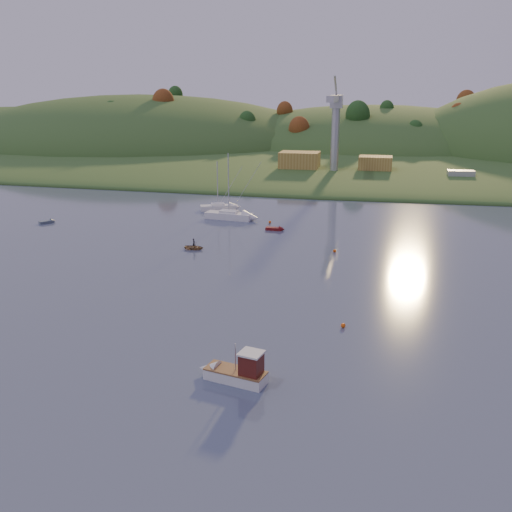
% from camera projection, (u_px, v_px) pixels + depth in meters
% --- Properties ---
extents(ground, '(500.00, 500.00, 0.00)m').
position_uv_depth(ground, '(169.00, 405.00, 45.46)').
color(ground, '#364459').
rests_on(ground, ground).
extents(far_shore, '(620.00, 220.00, 1.50)m').
position_uv_depth(far_shore, '(351.00, 144.00, 260.72)').
color(far_shore, '#305221').
rests_on(far_shore, ground).
extents(shore_slope, '(640.00, 150.00, 7.00)m').
position_uv_depth(shore_slope, '(340.00, 161.00, 199.88)').
color(shore_slope, '#305221').
rests_on(shore_slope, ground).
extents(hill_left_far, '(120.00, 100.00, 32.00)m').
position_uv_depth(hill_left_far, '(21.00, 140.00, 280.43)').
color(hill_left_far, '#305221').
rests_on(hill_left_far, ground).
extents(hill_left, '(170.00, 140.00, 44.00)m').
position_uv_depth(hill_left, '(141.00, 146.00, 251.63)').
color(hill_left, '#305221').
rests_on(hill_left, ground).
extents(hill_center, '(140.00, 120.00, 36.00)m').
position_uv_depth(hill_center, '(372.00, 149.00, 239.89)').
color(hill_center, '#305221').
rests_on(hill_center, ground).
extents(hillside_trees, '(280.00, 50.00, 32.00)m').
position_uv_depth(hillside_trees, '(344.00, 155.00, 218.60)').
color(hillside_trees, '#1E4A1A').
rests_on(hillside_trees, ground).
extents(wharf, '(42.00, 16.00, 2.40)m').
position_uv_depth(wharf, '(345.00, 175.00, 158.25)').
color(wharf, slate).
rests_on(wharf, ground).
extents(shed_west, '(11.00, 8.00, 4.80)m').
position_uv_depth(shed_west, '(300.00, 160.00, 160.91)').
color(shed_west, '#A57D37').
rests_on(shed_west, wharf).
extents(shed_east, '(9.00, 7.00, 4.00)m').
position_uv_depth(shed_east, '(375.00, 164.00, 157.53)').
color(shed_east, '#A57D37').
rests_on(shed_east, wharf).
extents(dock_crane, '(3.20, 28.00, 20.30)m').
position_uv_depth(dock_crane, '(335.00, 117.00, 151.00)').
color(dock_crane, '#B7B7BC').
rests_on(dock_crane, wharf).
extents(fishing_boat, '(6.60, 3.31, 4.03)m').
position_uv_depth(fishing_boat, '(231.00, 371.00, 49.18)').
color(fishing_boat, white).
rests_on(fishing_boat, ground).
extents(sailboat_near, '(7.55, 4.76, 10.07)m').
position_uv_depth(sailboat_near, '(218.00, 207.00, 118.67)').
color(sailboat_near, white).
rests_on(sailboat_near, ground).
extents(sailboat_far, '(9.39, 3.80, 12.67)m').
position_uv_depth(sailboat_far, '(229.00, 215.00, 110.22)').
color(sailboat_far, white).
rests_on(sailboat_far, ground).
extents(canoe, '(3.19, 2.33, 0.65)m').
position_uv_depth(canoe, '(194.00, 247.00, 89.60)').
color(canoe, '#8B6E4C').
rests_on(canoe, ground).
extents(paddler, '(0.38, 0.56, 1.50)m').
position_uv_depth(paddler, '(194.00, 245.00, 89.48)').
color(paddler, black).
rests_on(paddler, ground).
extents(red_tender, '(3.47, 1.30, 1.17)m').
position_uv_depth(red_tender, '(278.00, 229.00, 101.61)').
color(red_tender, '#630E10').
rests_on(red_tender, ground).
extents(grey_dinghy, '(2.75, 3.09, 1.13)m').
position_uv_depth(grey_dinghy, '(50.00, 221.00, 107.39)').
color(grey_dinghy, slate).
rests_on(grey_dinghy, ground).
extents(work_vessel, '(15.81, 6.42, 3.99)m').
position_uv_depth(work_vessel, '(460.00, 180.00, 148.11)').
color(work_vessel, slate).
rests_on(work_vessel, ground).
extents(buoy_0, '(0.50, 0.50, 0.50)m').
position_uv_depth(buoy_0, '(343.00, 325.00, 60.19)').
color(buoy_0, '#ED560C').
rests_on(buoy_0, ground).
extents(buoy_1, '(0.50, 0.50, 0.50)m').
position_uv_depth(buoy_1, '(335.00, 251.00, 87.90)').
color(buoy_1, '#ED560C').
rests_on(buoy_1, ground).
extents(buoy_2, '(0.50, 0.50, 0.50)m').
position_uv_depth(buoy_2, '(270.00, 222.00, 106.91)').
color(buoy_2, '#ED560C').
rests_on(buoy_2, ground).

